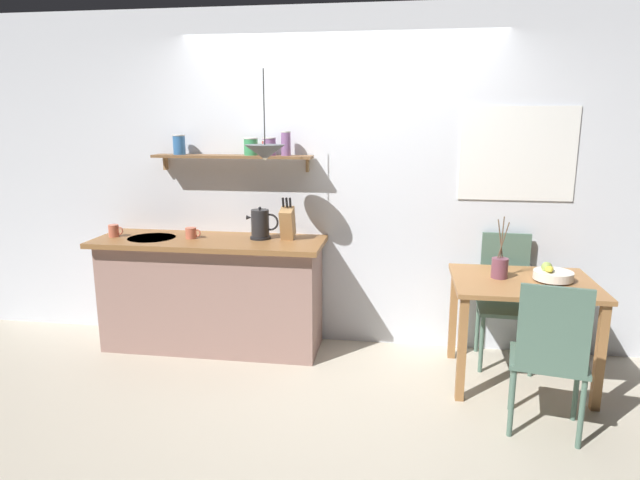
# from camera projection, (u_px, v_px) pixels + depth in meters

# --- Properties ---
(ground_plane) EXTENTS (14.00, 14.00, 0.00)m
(ground_plane) POSITION_uv_depth(u_px,v_px,m) (328.00, 371.00, 4.14)
(ground_plane) COLOR #BCB29E
(back_wall) EXTENTS (6.80, 0.11, 2.70)m
(back_wall) POSITION_uv_depth(u_px,v_px,m) (365.00, 182.00, 4.44)
(back_wall) COLOR silver
(back_wall) RESTS_ON ground_plane
(kitchen_counter) EXTENTS (1.83, 0.63, 0.92)m
(kitchen_counter) POSITION_uv_depth(u_px,v_px,m) (212.00, 293.00, 4.49)
(kitchen_counter) COLOR gray
(kitchen_counter) RESTS_ON ground_plane
(wall_shelf) EXTENTS (1.30, 0.20, 0.32)m
(wall_shelf) POSITION_uv_depth(u_px,v_px,m) (240.00, 151.00, 4.38)
(wall_shelf) COLOR brown
(dining_table) EXTENTS (0.96, 0.78, 0.76)m
(dining_table) POSITION_uv_depth(u_px,v_px,m) (522.00, 297.00, 3.85)
(dining_table) COLOR #9E6B3D
(dining_table) RESTS_ON ground_plane
(dining_chair_near) EXTENTS (0.50, 0.46, 0.96)m
(dining_chair_near) POSITION_uv_depth(u_px,v_px,m) (550.00, 352.00, 3.20)
(dining_chair_near) COLOR #4C6B5B
(dining_chair_near) RESTS_ON ground_plane
(dining_chair_far) EXTENTS (0.43, 0.46, 0.99)m
(dining_chair_far) POSITION_uv_depth(u_px,v_px,m) (505.00, 293.00, 4.25)
(dining_chair_far) COLOR #4C6B5B
(dining_chair_far) RESTS_ON ground_plane
(fruit_bowl) EXTENTS (0.26, 0.26, 0.13)m
(fruit_bowl) POSITION_uv_depth(u_px,v_px,m) (552.00, 274.00, 3.80)
(fruit_bowl) COLOR silver
(fruit_bowl) RESTS_ON dining_table
(twig_vase) EXTENTS (0.11, 0.11, 0.44)m
(twig_vase) POSITION_uv_depth(u_px,v_px,m) (500.00, 267.00, 3.87)
(twig_vase) COLOR brown
(twig_vase) RESTS_ON dining_table
(electric_kettle) EXTENTS (0.26, 0.17, 0.26)m
(electric_kettle) POSITION_uv_depth(u_px,v_px,m) (261.00, 224.00, 4.36)
(electric_kettle) COLOR black
(electric_kettle) RESTS_ON kitchen_counter
(knife_block) EXTENTS (0.10, 0.20, 0.34)m
(knife_block) POSITION_uv_depth(u_px,v_px,m) (288.00, 223.00, 4.33)
(knife_block) COLOR tan
(knife_block) RESTS_ON kitchen_counter
(coffee_mug_by_sink) EXTENTS (0.13, 0.09, 0.09)m
(coffee_mug_by_sink) POSITION_uv_depth(u_px,v_px,m) (191.00, 233.00, 4.39)
(coffee_mug_by_sink) COLOR #C6664C
(coffee_mug_by_sink) RESTS_ON kitchen_counter
(coffee_mug_spare) EXTENTS (0.12, 0.08, 0.10)m
(coffee_mug_spare) POSITION_uv_depth(u_px,v_px,m) (114.00, 231.00, 4.45)
(coffee_mug_spare) COLOR #C6664C
(coffee_mug_spare) RESTS_ON kitchen_counter
(pendant_lamp) EXTENTS (0.30, 0.30, 0.64)m
(pendant_lamp) POSITION_uv_depth(u_px,v_px,m) (265.00, 152.00, 4.01)
(pendant_lamp) COLOR black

